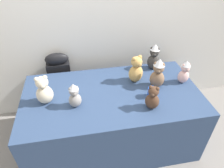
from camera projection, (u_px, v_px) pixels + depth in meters
name	position (u px, v px, depth m)	size (l,w,h in m)	color
ground_plane	(116.00, 155.00, 2.33)	(10.00, 10.00, 0.00)	gray
wall_back	(100.00, 15.00, 2.31)	(7.00, 0.08, 2.60)	silver
display_table	(112.00, 118.00, 2.30)	(1.84, 0.97, 0.73)	navy
instrument_case	(61.00, 84.00, 2.64)	(0.28, 0.13, 0.92)	black
teddy_bear_mocha	(158.00, 74.00, 2.08)	(0.19, 0.18, 0.34)	#7F6047
teddy_bear_cocoa	(153.00, 98.00, 1.84)	(0.17, 0.16, 0.25)	#4C3323
teddy_bear_blush	(184.00, 72.00, 2.15)	(0.14, 0.12, 0.27)	beige
teddy_bear_honey	(136.00, 70.00, 2.16)	(0.20, 0.18, 0.32)	tan
teddy_bear_charcoal	(154.00, 57.00, 2.37)	(0.18, 0.17, 0.32)	#383533
teddy_bear_ash	(75.00, 96.00, 1.85)	(0.13, 0.12, 0.26)	gray
teddy_bear_cream	(44.00, 91.00, 1.89)	(0.18, 0.16, 0.31)	beige
party_cup_blue	(152.00, 92.00, 2.01)	(0.08, 0.08, 0.11)	blue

